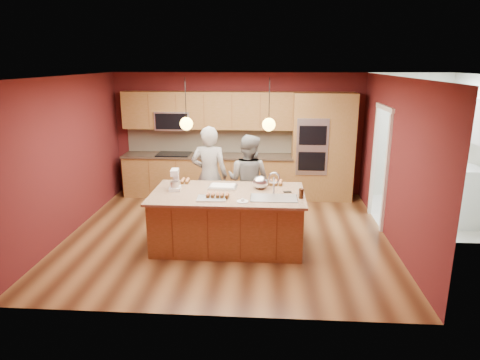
# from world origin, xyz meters

# --- Properties ---
(floor) EXTENTS (5.50, 5.50, 0.00)m
(floor) POSITION_xyz_m (0.00, 0.00, 0.00)
(floor) COLOR #452513
(floor) RESTS_ON ground
(ceiling) EXTENTS (5.50, 5.50, 0.00)m
(ceiling) POSITION_xyz_m (0.00, 0.00, 2.70)
(ceiling) COLOR silver
(ceiling) RESTS_ON ground
(wall_back) EXTENTS (5.50, 0.00, 5.50)m
(wall_back) POSITION_xyz_m (0.00, 2.50, 1.35)
(wall_back) COLOR #531718
(wall_back) RESTS_ON ground
(wall_front) EXTENTS (5.50, 0.00, 5.50)m
(wall_front) POSITION_xyz_m (0.00, -2.50, 1.35)
(wall_front) COLOR #531718
(wall_front) RESTS_ON ground
(wall_left) EXTENTS (0.00, 5.00, 5.00)m
(wall_left) POSITION_xyz_m (-2.75, 0.00, 1.35)
(wall_left) COLOR #531718
(wall_left) RESTS_ON ground
(wall_right) EXTENTS (0.00, 5.00, 5.00)m
(wall_right) POSITION_xyz_m (2.75, 0.00, 1.35)
(wall_right) COLOR #531718
(wall_right) RESTS_ON ground
(cabinet_run) EXTENTS (3.74, 0.64, 2.30)m
(cabinet_run) POSITION_xyz_m (-0.68, 2.25, 0.98)
(cabinet_run) COLOR brown
(cabinet_run) RESTS_ON floor
(oven_column) EXTENTS (1.30, 0.62, 2.30)m
(oven_column) POSITION_xyz_m (1.85, 2.19, 1.15)
(oven_column) COLOR brown
(oven_column) RESTS_ON floor
(doorway_trim) EXTENTS (0.08, 1.11, 2.20)m
(doorway_trim) POSITION_xyz_m (2.73, 0.80, 1.05)
(doorway_trim) COLOR white
(doorway_trim) RESTS_ON wall_right
(laundry_room) EXTENTS (2.60, 2.70, 2.70)m
(laundry_room) POSITION_xyz_m (4.35, 1.20, 1.95)
(laundry_room) COLOR silver
(laundry_room) RESTS_ON ground
(pendant_left) EXTENTS (0.20, 0.20, 0.80)m
(pendant_left) POSITION_xyz_m (-0.58, -0.43, 2.00)
(pendant_left) COLOR black
(pendant_left) RESTS_ON ceiling
(pendant_right) EXTENTS (0.20, 0.20, 0.80)m
(pendant_right) POSITION_xyz_m (0.69, -0.43, 2.00)
(pendant_right) COLOR black
(pendant_right) RESTS_ON ceiling
(island) EXTENTS (2.45, 1.37, 1.28)m
(island) POSITION_xyz_m (0.07, -0.44, 0.46)
(island) COLOR brown
(island) RESTS_ON floor
(person_left) EXTENTS (0.68, 0.46, 1.83)m
(person_left) POSITION_xyz_m (-0.37, 0.50, 0.91)
(person_left) COLOR black
(person_left) RESTS_ON floor
(person_right) EXTENTS (0.99, 0.89, 1.68)m
(person_right) POSITION_xyz_m (0.33, 0.50, 0.84)
(person_right) COLOR gray
(person_right) RESTS_ON floor
(stand_mixer) EXTENTS (0.20, 0.27, 0.34)m
(stand_mixer) POSITION_xyz_m (-0.82, -0.35, 1.05)
(stand_mixer) COLOR white
(stand_mixer) RESTS_ON island
(sheet_cake) EXTENTS (0.47, 0.36, 0.05)m
(sheet_cake) POSITION_xyz_m (-0.05, -0.18, 0.92)
(sheet_cake) COLOR silver
(sheet_cake) RESTS_ON island
(cooling_rack) EXTENTS (0.46, 0.34, 0.02)m
(cooling_rack) POSITION_xyz_m (-0.16, -0.78, 0.91)
(cooling_rack) COLOR silver
(cooling_rack) RESTS_ON island
(mixing_bowl) EXTENTS (0.27, 0.27, 0.22)m
(mixing_bowl) POSITION_xyz_m (0.57, -0.17, 1.01)
(mixing_bowl) COLOR silver
(mixing_bowl) RESTS_ON island
(plate) EXTENTS (0.18, 0.18, 0.01)m
(plate) POSITION_xyz_m (0.32, -0.89, 0.91)
(plate) COLOR silver
(plate) RESTS_ON island
(tumbler) EXTENTS (0.08, 0.08, 0.15)m
(tumbler) POSITION_xyz_m (1.21, -0.65, 0.98)
(tumbler) COLOR #351A0B
(tumbler) RESTS_ON island
(phone) EXTENTS (0.14, 0.10, 0.01)m
(phone) POSITION_xyz_m (1.01, -0.35, 0.91)
(phone) COLOR black
(phone) RESTS_ON island
(cupcakes_left) EXTENTS (0.15, 0.23, 0.07)m
(cupcakes_left) POSITION_xyz_m (-0.74, 0.09, 0.94)
(cupcakes_left) COLOR #CC824E
(cupcakes_left) RESTS_ON island
(cupcakes_rack) EXTENTS (0.37, 0.15, 0.07)m
(cupcakes_rack) POSITION_xyz_m (-0.08, -0.74, 0.95)
(cupcakes_rack) COLOR #CC824E
(cupcakes_rack) RESTS_ON island
(cupcakes_right) EXTENTS (0.32, 0.24, 0.07)m
(cupcakes_right) POSITION_xyz_m (0.79, 0.08, 0.94)
(cupcakes_right) COLOR #CC824E
(cupcakes_right) RESTS_ON island
(washer) EXTENTS (0.71, 0.73, 1.09)m
(washer) POSITION_xyz_m (4.19, 0.78, 0.54)
(washer) COLOR white
(washer) RESTS_ON floor
(dryer) EXTENTS (0.74, 0.75, 0.96)m
(dryer) POSITION_xyz_m (4.19, 1.58, 0.48)
(dryer) COLOR white
(dryer) RESTS_ON floor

